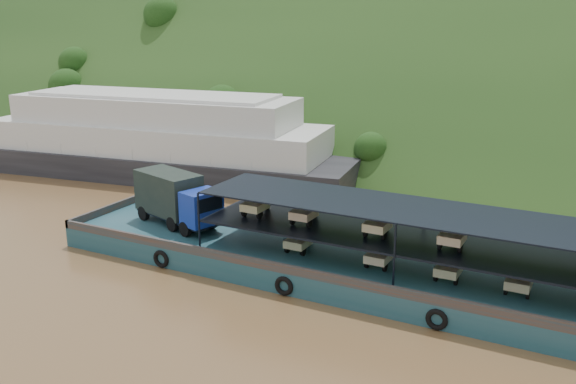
% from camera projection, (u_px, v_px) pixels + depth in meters
% --- Properties ---
extents(ground, '(160.00, 160.00, 0.00)m').
position_uv_depth(ground, '(294.00, 260.00, 38.01)').
color(ground, brown).
rests_on(ground, ground).
extents(hillside, '(140.00, 39.60, 39.60)m').
position_uv_depth(hillside, '(448.00, 149.00, 68.63)').
color(hillside, '#1C3814').
rests_on(hillside, ground).
extents(cargo_barge, '(35.00, 7.18, 4.54)m').
position_uv_depth(cargo_barge, '(333.00, 257.00, 35.50)').
color(cargo_barge, '#15404A').
rests_on(cargo_barge, ground).
extents(passenger_ferry, '(37.05, 14.32, 7.31)m').
position_uv_depth(passenger_ferry, '(157.00, 140.00, 57.27)').
color(passenger_ferry, black).
rests_on(passenger_ferry, ground).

